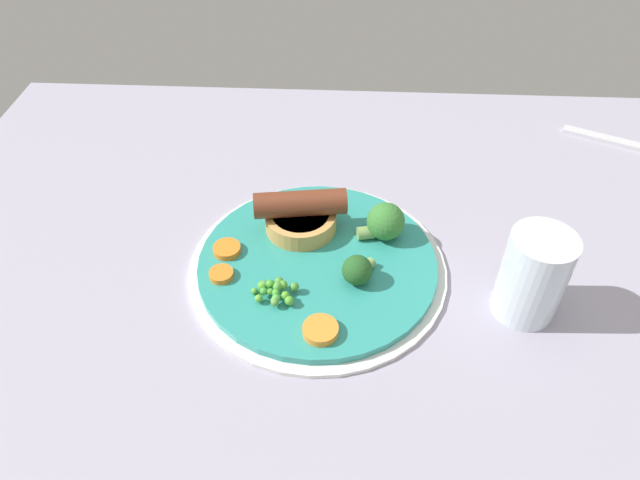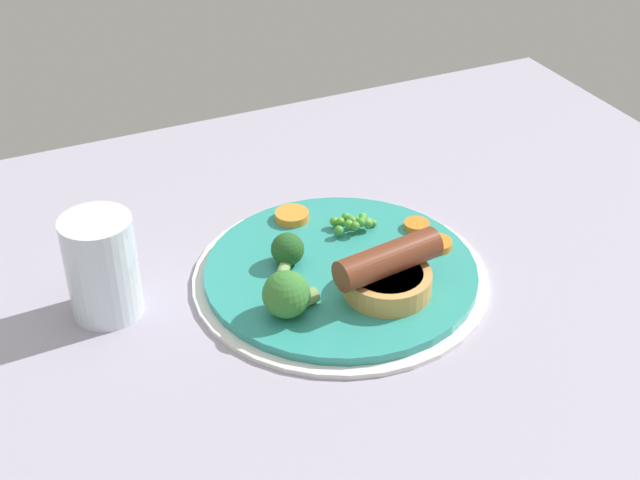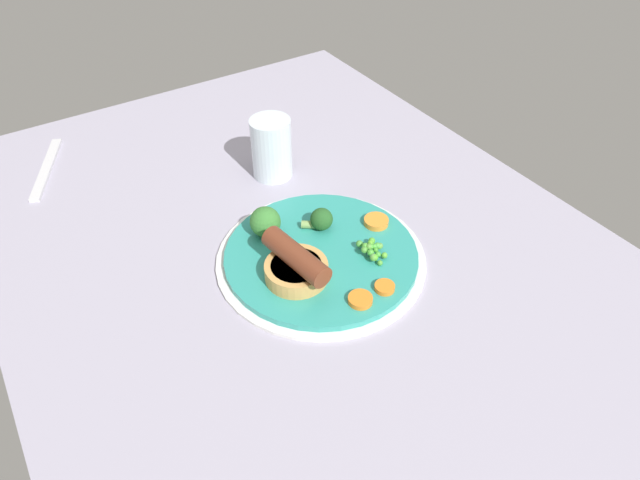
{
  "view_description": "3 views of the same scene",
  "coord_description": "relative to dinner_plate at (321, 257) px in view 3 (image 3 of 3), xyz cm",
  "views": [
    {
      "loc": [
        1.78,
        45.35,
        49.69
      ],
      "look_at": [
        4.09,
        0.56,
        7.25
      ],
      "focal_mm": 32.0,
      "sensor_mm": 36.0,
      "label": 1
    },
    {
      "loc": [
        -26.97,
        -62.42,
        54.7
      ],
      "look_at": [
        2.69,
        2.01,
        7.37
      ],
      "focal_mm": 50.0,
      "sensor_mm": 36.0,
      "label": 2
    },
    {
      "loc": [
        52.63,
        -30.44,
        57.29
      ],
      "look_at": [
        3.32,
        1.31,
        5.67
      ],
      "focal_mm": 32.0,
      "sensor_mm": 36.0,
      "label": 3
    }
  ],
  "objects": [
    {
      "name": "dinner_plate",
      "position": [
        0.0,
        0.0,
        0.0
      ],
      "size": [
        28.98,
        28.98,
        1.4
      ],
      "color": "silver",
      "rests_on": "dining_table"
    },
    {
      "name": "drinking_glass",
      "position": [
        -21.83,
        4.62,
        4.44
      ],
      "size": [
        6.55,
        6.55,
        10.01
      ],
      "primitive_type": "cylinder",
      "color": "silver",
      "rests_on": "dining_table"
    },
    {
      "name": "pea_pile",
      "position": [
        4.17,
        5.54,
        1.82
      ],
      "size": [
        5.05,
        3.45,
        1.83
      ],
      "color": "green",
      "rests_on": "dinner_plate"
    },
    {
      "name": "carrot_slice_1",
      "position": [
        -0.84,
        10.05,
        1.27
      ],
      "size": [
        4.44,
        4.44,
        0.88
      ],
      "primitive_type": "cylinder",
      "rotation": [
        0.0,
        0.0,
        1.86
      ],
      "color": "orange",
      "rests_on": "dinner_plate"
    },
    {
      "name": "carrot_slice_0",
      "position": [
        10.24,
        3.05,
        1.19
      ],
      "size": [
        3.71,
        3.71,
        0.72
      ],
      "primitive_type": "cylinder",
      "rotation": [
        0.0,
        0.0,
        0.72
      ],
      "color": "orange",
      "rests_on": "dinner_plate"
    },
    {
      "name": "carrot_slice_2",
      "position": [
        10.29,
        -1.07,
        1.21
      ],
      "size": [
        4.41,
        4.41,
        0.76
      ],
      "primitive_type": "cylinder",
      "rotation": [
        0.0,
        0.0,
        3.91
      ],
      "color": "orange",
      "rests_on": "dinner_plate"
    },
    {
      "name": "fork",
      "position": [
        -43.36,
        -26.76,
        -0.27
      ],
      "size": [
        17.04,
        8.93,
        0.6
      ],
      "primitive_type": "cube",
      "rotation": [
        0.0,
        0.0,
        -0.43
      ],
      "color": "silver",
      "rests_on": "dining_table"
    },
    {
      "name": "sausage_pudding",
      "position": [
        2.25,
        -5.27,
        2.94
      ],
      "size": [
        10.88,
        8.31,
        5.22
      ],
      "rotation": [
        0.0,
        0.0,
        3.28
      ],
      "color": "tan",
      "rests_on": "dinner_plate"
    },
    {
      "name": "broccoli_floret_far",
      "position": [
        -7.45,
        -4.4,
        2.95
      ],
      "size": [
        5.51,
        4.38,
        4.38
      ],
      "rotation": [
        0.0,
        0.0,
        3.36
      ],
      "color": "#387A33",
      "rests_on": "dinner_plate"
    },
    {
      "name": "dining_table",
      "position": [
        -4.36,
        -0.82,
        -2.07
      ],
      "size": [
        110.0,
        80.0,
        3.0
      ],
      "primitive_type": "cube",
      "color": "#9E99AD",
      "rests_on": "ground"
    },
    {
      "name": "broccoli_floret_near",
      "position": [
        -4.41,
        2.78,
        2.4
      ],
      "size": [
        3.78,
        4.33,
        3.27
      ],
      "rotation": [
        0.0,
        0.0,
        0.96
      ],
      "color": "#235623",
      "rests_on": "dinner_plate"
    }
  ]
}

